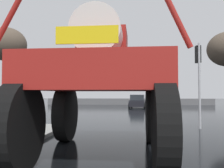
{
  "coord_description": "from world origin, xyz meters",
  "views": [
    {
      "loc": [
        0.95,
        -0.87,
        1.71
      ],
      "look_at": [
        0.14,
        7.77,
        2.03
      ],
      "focal_mm": 39.96,
      "sensor_mm": 36.0,
      "label": 1
    }
  ],
  "objects_px": {
    "oversize_sprayer": "(101,81)",
    "traffic_signal_near_left": "(38,79)",
    "traffic_signal_near_right": "(198,66)",
    "bare_tree_left": "(6,46)",
    "sedan_ahead": "(138,101)"
  },
  "relations": [
    {
      "from": "traffic_signal_near_right",
      "to": "traffic_signal_near_left",
      "type": "bearing_deg",
      "value": 179.91
    },
    {
      "from": "oversize_sprayer",
      "to": "traffic_signal_near_left",
      "type": "bearing_deg",
      "value": 37.03
    },
    {
      "from": "traffic_signal_near_left",
      "to": "traffic_signal_near_right",
      "type": "bearing_deg",
      "value": -0.09
    },
    {
      "from": "sedan_ahead",
      "to": "traffic_signal_near_right",
      "type": "relative_size",
      "value": 1.02
    },
    {
      "from": "sedan_ahead",
      "to": "bare_tree_left",
      "type": "bearing_deg",
      "value": 140.16
    },
    {
      "from": "traffic_signal_near_left",
      "to": "traffic_signal_near_right",
      "type": "height_order",
      "value": "traffic_signal_near_right"
    },
    {
      "from": "oversize_sprayer",
      "to": "traffic_signal_near_left",
      "type": "relative_size",
      "value": 1.67
    },
    {
      "from": "traffic_signal_near_right",
      "to": "bare_tree_left",
      "type": "bearing_deg",
      "value": 154.44
    },
    {
      "from": "sedan_ahead",
      "to": "traffic_signal_near_left",
      "type": "relative_size",
      "value": 1.27
    },
    {
      "from": "bare_tree_left",
      "to": "sedan_ahead",
      "type": "bearing_deg",
      "value": 45.6
    },
    {
      "from": "oversize_sprayer",
      "to": "bare_tree_left",
      "type": "xyz_separation_m",
      "value": [
        -9.25,
        11.78,
        3.44
      ]
    },
    {
      "from": "traffic_signal_near_right",
      "to": "bare_tree_left",
      "type": "relative_size",
      "value": 0.6
    },
    {
      "from": "traffic_signal_near_right",
      "to": "oversize_sprayer",
      "type": "bearing_deg",
      "value": -126.66
    },
    {
      "from": "oversize_sprayer",
      "to": "traffic_signal_near_right",
      "type": "height_order",
      "value": "oversize_sprayer"
    },
    {
      "from": "sedan_ahead",
      "to": "bare_tree_left",
      "type": "relative_size",
      "value": 0.61
    }
  ]
}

